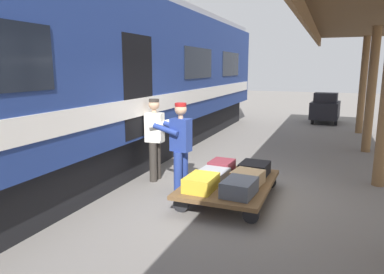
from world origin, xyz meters
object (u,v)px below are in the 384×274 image
(train_car, at_px, (77,80))
(porter_by_door, at_px, (156,137))
(baggage_tug, at_px, (325,108))
(suitcase_burgundy_valise, at_px, (222,166))
(luggage_cart, at_px, (229,184))
(porter_in_overalls, at_px, (180,145))
(suitcase_black_hardshell, at_px, (254,169))
(suitcase_yellow_case, at_px, (201,183))
(suitcase_gray_aluminum, at_px, (212,175))
(suitcase_slate_roller, at_px, (239,187))
(suitcase_tan_vintage, at_px, (248,178))

(train_car, bearing_deg, porter_by_door, -172.96)
(porter_by_door, relative_size, baggage_tug, 0.96)
(suitcase_burgundy_valise, height_order, baggage_tug, baggage_tug)
(luggage_cart, relative_size, porter_in_overalls, 1.25)
(suitcase_burgundy_valise, bearing_deg, porter_by_door, 3.54)
(suitcase_burgundy_valise, height_order, suitcase_black_hardshell, suitcase_black_hardshell)
(suitcase_yellow_case, relative_size, suitcase_black_hardshell, 1.11)
(suitcase_burgundy_valise, distance_m, porter_by_door, 1.49)
(train_car, xyz_separation_m, luggage_cart, (-3.46, 0.28, -1.78))
(suitcase_gray_aluminum, distance_m, suitcase_yellow_case, 0.58)
(suitcase_slate_roller, relative_size, suitcase_black_hardshell, 1.11)
(suitcase_yellow_case, xyz_separation_m, porter_by_door, (1.40, -1.08, 0.48))
(luggage_cart, xyz_separation_m, suitcase_gray_aluminum, (0.32, -0.00, 0.13))
(suitcase_black_hardshell, bearing_deg, porter_in_overalls, 26.53)
(suitcase_burgundy_valise, xyz_separation_m, suitcase_black_hardshell, (-0.65, 0.00, 0.01))
(suitcase_black_hardshell, bearing_deg, porter_by_door, 2.42)
(suitcase_gray_aluminum, relative_size, suitcase_black_hardshell, 1.13)
(suitcase_yellow_case, relative_size, suitcase_tan_vintage, 1.25)
(suitcase_black_hardshell, bearing_deg, train_car, 4.55)
(porter_by_door, bearing_deg, luggage_cart, 163.94)
(suitcase_yellow_case, height_order, suitcase_tan_vintage, suitcase_yellow_case)
(suitcase_black_hardshell, xyz_separation_m, porter_in_overalls, (1.26, 0.63, 0.48))
(luggage_cart, xyz_separation_m, suitcase_slate_roller, (-0.32, 0.58, 0.17))
(luggage_cart, xyz_separation_m, baggage_tug, (-1.35, -10.07, 0.34))
(train_car, relative_size, luggage_cart, 9.02)
(suitcase_yellow_case, bearing_deg, suitcase_black_hardshell, -119.09)
(luggage_cart, distance_m, suitcase_yellow_case, 0.69)
(train_car, bearing_deg, suitcase_black_hardshell, -175.45)
(luggage_cart, bearing_deg, suitcase_slate_roller, 119.09)
(suitcase_gray_aluminum, bearing_deg, suitcase_slate_roller, 138.05)
(baggage_tug, bearing_deg, luggage_cart, 82.35)
(suitcase_burgundy_valise, distance_m, baggage_tug, 9.64)
(suitcase_yellow_case, height_order, porter_by_door, porter_by_door)
(suitcase_gray_aluminum, height_order, porter_by_door, porter_by_door)
(porter_in_overalls, bearing_deg, suitcase_slate_roller, 157.05)
(suitcase_burgundy_valise, xyz_separation_m, porter_by_door, (1.40, 0.09, 0.49))
(suitcase_yellow_case, height_order, baggage_tug, baggage_tug)
(suitcase_yellow_case, xyz_separation_m, baggage_tug, (-1.68, -10.65, 0.18))
(train_car, relative_size, baggage_tug, 10.78)
(suitcase_black_hardshell, height_order, porter_by_door, porter_by_door)
(suitcase_tan_vintage, height_order, porter_by_door, porter_by_door)
(luggage_cart, relative_size, suitcase_burgundy_valise, 4.14)
(train_car, bearing_deg, luggage_cart, 175.33)
(suitcase_yellow_case, relative_size, suitcase_slate_roller, 1.00)
(suitcase_burgundy_valise, distance_m, suitcase_slate_roller, 1.33)
(suitcase_gray_aluminum, distance_m, baggage_tug, 10.21)
(suitcase_gray_aluminum, bearing_deg, suitcase_black_hardshell, -138.05)
(suitcase_slate_roller, relative_size, porter_by_door, 0.37)
(train_car, relative_size, suitcase_burgundy_valise, 37.33)
(baggage_tug, bearing_deg, suitcase_black_hardshell, 83.82)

